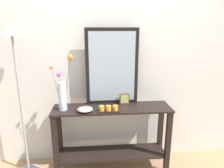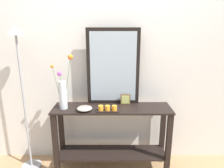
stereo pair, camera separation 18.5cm
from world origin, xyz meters
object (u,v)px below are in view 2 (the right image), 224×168
at_px(candle_tray, 108,109).
at_px(picture_frame_small, 125,99).
at_px(mirror_leaning, 113,67).
at_px(decorative_bowl, 85,108).
at_px(tall_vase_left, 63,91).
at_px(console_table, 112,132).
at_px(floor_lamp, 21,77).

relative_size(candle_tray, picture_frame_small, 1.96).
xyz_separation_m(mirror_leaning, decorative_bowl, (-0.31, -0.24, -0.41)).
distance_m(tall_vase_left, candle_tray, 0.53).
height_order(mirror_leaning, picture_frame_small, mirror_leaning).
xyz_separation_m(mirror_leaning, picture_frame_small, (0.15, -0.05, -0.38)).
xyz_separation_m(console_table, picture_frame_small, (0.16, 0.10, 0.38)).
bearing_deg(console_table, candle_tray, -112.79).
relative_size(console_table, picture_frame_small, 10.85).
xyz_separation_m(mirror_leaning, tall_vase_left, (-0.55, -0.17, -0.24)).
height_order(tall_vase_left, candle_tray, tall_vase_left).
bearing_deg(candle_tray, decorative_bowl, 175.64).
bearing_deg(mirror_leaning, console_table, -95.14).
distance_m(candle_tray, decorative_bowl, 0.25).
relative_size(picture_frame_small, decorative_bowl, 0.74).
bearing_deg(console_table, tall_vase_left, -177.18).
xyz_separation_m(tall_vase_left, decorative_bowl, (0.24, -0.07, -0.17)).
height_order(console_table, tall_vase_left, tall_vase_left).
relative_size(console_table, tall_vase_left, 2.20).
relative_size(console_table, decorative_bowl, 8.01).
bearing_deg(decorative_bowl, floor_lamp, 170.77).
distance_m(tall_vase_left, floor_lamp, 0.49).
relative_size(candle_tray, decorative_bowl, 1.45).
distance_m(console_table, floor_lamp, 1.21).
height_order(tall_vase_left, floor_lamp, floor_lamp).
relative_size(mirror_leaning, candle_tray, 3.62).
bearing_deg(candle_tray, tall_vase_left, 169.93).
xyz_separation_m(console_table, mirror_leaning, (0.01, 0.15, 0.76)).
height_order(console_table, decorative_bowl, decorative_bowl).
distance_m(mirror_leaning, floor_lamp, 1.03).
relative_size(mirror_leaning, picture_frame_small, 7.10).
bearing_deg(mirror_leaning, decorative_bowl, -142.52).
relative_size(mirror_leaning, decorative_bowl, 5.24).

